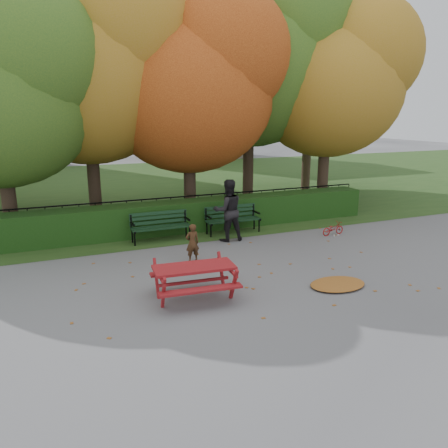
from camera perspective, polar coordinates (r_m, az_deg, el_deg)
name	(u,v)px	position (r m, az deg, el deg)	size (l,w,h in m)	color
ground	(252,274)	(10.70, 3.66, -6.57)	(90.00, 90.00, 0.00)	slate
grass_strip	(135,187)	(23.68, -11.57, 4.79)	(90.00, 90.00, 0.00)	#203E16
building_right	(192,86)	(39.05, -4.26, 17.51)	(9.00, 6.00, 12.00)	tan
hedge	(192,215)	(14.55, -4.18, 1.13)	(13.00, 0.90, 1.00)	black
iron_fence	(185,210)	(15.28, -5.14, 1.90)	(14.00, 0.04, 1.02)	black
tree_a	(6,87)	(14.55, -26.55, 15.68)	(5.88, 5.60, 7.48)	#2F1F18
tree_b	(97,63)	(15.90, -16.21, 19.54)	(6.72, 6.40, 8.79)	#2F1F18
tree_c	(199,83)	(15.85, -3.25, 17.97)	(6.30, 6.00, 8.00)	#2F1F18
tree_d	(261,56)	(18.33, 4.90, 21.08)	(7.14, 6.80, 9.58)	#2F1F18
tree_e	(339,79)	(18.41, 14.76, 17.84)	(6.09, 5.80, 8.16)	#2F1F18
tree_g	(319,80)	(22.73, 12.27, 17.96)	(6.30, 6.00, 8.55)	#2F1F18
bench_left	(160,224)	(13.45, -8.34, 0.00)	(1.80, 0.57, 0.88)	black
bench_right	(232,217)	(14.21, 1.06, 0.93)	(1.80, 0.57, 0.88)	black
picnic_table	(194,273)	(9.19, -3.92, -6.43)	(1.79, 1.49, 0.82)	maroon
leaf_pile	(338,284)	(10.31, 14.61, -7.59)	(1.33, 0.92, 0.09)	brown
leaf_scatter	(247,270)	(10.95, 2.96, -6.03)	(9.00, 5.70, 0.01)	brown
child	(192,243)	(11.44, -4.16, -2.48)	(0.37, 0.24, 1.02)	#3C2413
adult	(228,210)	(13.20, 0.52, 1.79)	(0.92, 0.72, 1.89)	black
bicycle	(333,229)	(14.40, 14.05, -0.58)	(0.28, 0.81, 0.43)	#A00E11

